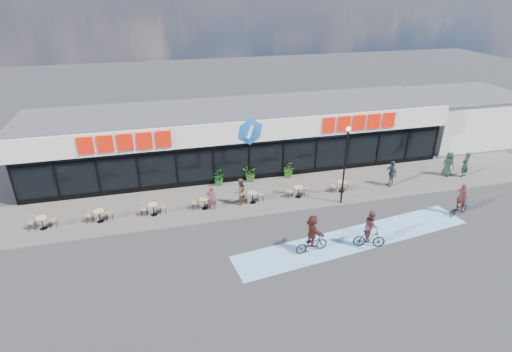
# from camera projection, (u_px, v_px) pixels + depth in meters

# --- Properties ---
(ground) EXTENTS (120.00, 120.00, 0.00)m
(ground) POSITION_uv_depth(u_px,v_px,m) (278.00, 234.00, 22.43)
(ground) COLOR #28282B
(ground) RESTS_ON ground
(sidewalk) EXTENTS (44.00, 5.00, 0.10)m
(sidewalk) POSITION_uv_depth(u_px,v_px,m) (258.00, 196.00, 26.34)
(sidewalk) COLOR #59524F
(sidewalk) RESTS_ON ground
(bike_lane) EXTENTS (14.17, 4.13, 0.01)m
(bike_lane) POSITION_uv_depth(u_px,v_px,m) (355.00, 239.00, 22.00)
(bike_lane) COLOR #6DA1CF
(bike_lane) RESTS_ON ground
(building) EXTENTS (30.60, 6.57, 4.75)m
(building) POSITION_uv_depth(u_px,v_px,m) (240.00, 136.00, 30.09)
(building) COLOR black
(building) RESTS_ON ground
(neighbour_building) EXTENTS (9.20, 7.20, 4.11)m
(neighbour_building) POSITION_uv_depth(u_px,v_px,m) (461.00, 116.00, 35.69)
(neighbour_building) COLOR silver
(neighbour_building) RESTS_ON ground
(lamp_post) EXTENTS (0.28, 0.28, 5.07)m
(lamp_post) POSITION_uv_depth(u_px,v_px,m) (345.00, 159.00, 24.17)
(lamp_post) COLOR black
(lamp_post) RESTS_ON sidewalk
(bistro_set_0) EXTENTS (1.54, 0.62, 0.90)m
(bistro_set_0) POSITION_uv_depth(u_px,v_px,m) (42.00, 221.00, 22.61)
(bistro_set_0) COLOR tan
(bistro_set_0) RESTS_ON sidewalk
(bistro_set_1) EXTENTS (1.54, 0.62, 0.90)m
(bistro_set_1) POSITION_uv_depth(u_px,v_px,m) (99.00, 214.00, 23.29)
(bistro_set_1) COLOR tan
(bistro_set_1) RESTS_ON sidewalk
(bistro_set_2) EXTENTS (1.54, 0.62, 0.90)m
(bistro_set_2) POSITION_uv_depth(u_px,v_px,m) (153.00, 208.00, 23.97)
(bistro_set_2) COLOR tan
(bistro_set_2) RESTS_ON sidewalk
(bistro_set_3) EXTENTS (1.54, 0.62, 0.90)m
(bistro_set_3) POSITION_uv_depth(u_px,v_px,m) (204.00, 201.00, 24.65)
(bistro_set_3) COLOR tan
(bistro_set_3) RESTS_ON sidewalk
(bistro_set_4) EXTENTS (1.54, 0.62, 0.90)m
(bistro_set_4) POSITION_uv_depth(u_px,v_px,m) (252.00, 196.00, 25.33)
(bistro_set_4) COLOR tan
(bistro_set_4) RESTS_ON sidewalk
(bistro_set_5) EXTENTS (1.54, 0.62, 0.90)m
(bistro_set_5) POSITION_uv_depth(u_px,v_px,m) (298.00, 190.00, 26.01)
(bistro_set_5) COLOR tan
(bistro_set_5) RESTS_ON sidewalk
(bistro_set_6) EXTENTS (1.54, 0.62, 0.90)m
(bistro_set_6) POSITION_uv_depth(u_px,v_px,m) (341.00, 185.00, 26.69)
(bistro_set_6) COLOR tan
(bistro_set_6) RESTS_ON sidewalk
(potted_plant_left) EXTENTS (1.22, 1.22, 1.03)m
(potted_plant_left) POSITION_uv_depth(u_px,v_px,m) (218.00, 178.00, 27.50)
(potted_plant_left) COLOR #19571D
(potted_plant_left) RESTS_ON sidewalk
(potted_plant_mid) EXTENTS (1.19, 1.09, 1.12)m
(potted_plant_mid) POSITION_uv_depth(u_px,v_px,m) (250.00, 174.00, 28.01)
(potted_plant_mid) COLOR #275117
(potted_plant_mid) RESTS_ON sidewalk
(potted_plant_right) EXTENTS (0.94, 1.05, 1.05)m
(potted_plant_right) POSITION_uv_depth(u_px,v_px,m) (288.00, 170.00, 28.63)
(potted_plant_right) COLOR #245418
(potted_plant_right) RESTS_ON sidewalk
(patron_left) EXTENTS (0.66, 0.52, 1.61)m
(patron_left) POSITION_uv_depth(u_px,v_px,m) (212.00, 198.00, 24.38)
(patron_left) COLOR brown
(patron_left) RESTS_ON sidewalk
(patron_right) EXTENTS (1.05, 0.95, 1.75)m
(patron_right) POSITION_uv_depth(u_px,v_px,m) (240.00, 192.00, 24.92)
(patron_right) COLOR brown
(patron_right) RESTS_ON sidewalk
(pedestrian_a) EXTENTS (0.50, 1.10, 1.84)m
(pedestrian_a) POSITION_uv_depth(u_px,v_px,m) (391.00, 173.00, 27.25)
(pedestrian_a) COLOR #31404C
(pedestrian_a) RESTS_ON sidewalk
(pedestrian_b) EXTENTS (0.78, 1.00, 1.81)m
(pedestrian_b) POSITION_uv_depth(u_px,v_px,m) (448.00, 164.00, 28.70)
(pedestrian_b) COLOR black
(pedestrian_b) RESTS_ON sidewalk
(pedestrian_c) EXTENTS (0.80, 0.64, 1.90)m
(pedestrian_c) POSITION_uv_depth(u_px,v_px,m) (465.00, 165.00, 28.51)
(pedestrian_c) COLOR #192E21
(pedestrian_c) RESTS_ON sidewalk
(cyclist_a) EXTENTS (1.74, 1.01, 2.20)m
(cyclist_a) POSITION_uv_depth(u_px,v_px,m) (370.00, 232.00, 20.93)
(cyclist_a) COLOR black
(cyclist_a) RESTS_ON ground
(cyclist_b) EXTENTS (1.70, 1.00, 2.06)m
(cyclist_b) POSITION_uv_depth(u_px,v_px,m) (460.00, 204.00, 24.05)
(cyclist_b) COLOR black
(cyclist_b) RESTS_ON ground
(cyclist_c) EXTENTS (1.86, 1.66, 2.18)m
(cyclist_c) POSITION_uv_depth(u_px,v_px,m) (312.00, 236.00, 20.57)
(cyclist_c) COLOR black
(cyclist_c) RESTS_ON ground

